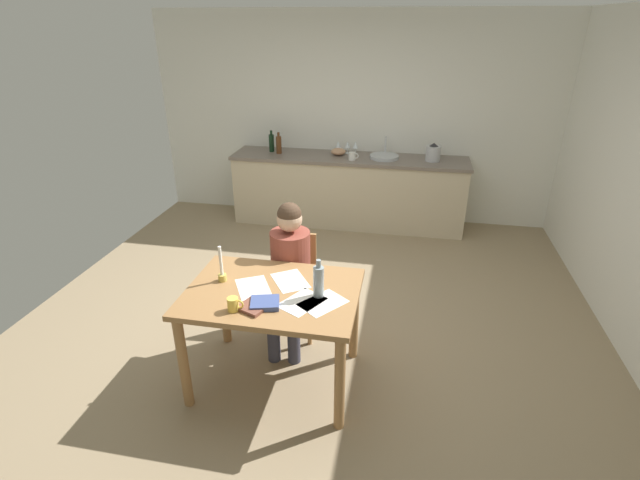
{
  "coord_description": "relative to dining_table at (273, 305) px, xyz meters",
  "views": [
    {
      "loc": [
        0.73,
        -3.49,
        2.45
      ],
      "look_at": [
        0.09,
        -0.15,
        0.85
      ],
      "focal_mm": 26.17,
      "sensor_mm": 36.0,
      "label": 1
    }
  ],
  "objects": [
    {
      "name": "mixing_bowl",
      "position": [
        -0.04,
        3.15,
        0.29
      ],
      "size": [
        0.19,
        0.19,
        0.08
      ],
      "primitive_type": "ellipsoid",
      "color": "tan",
      "rests_on": "kitchen_counter"
    },
    {
      "name": "coffee_mug",
      "position": [
        -0.17,
        -0.28,
        0.17
      ],
      "size": [
        0.11,
        0.07,
        0.09
      ],
      "color": "#F2CC4C",
      "rests_on": "dining_table"
    },
    {
      "name": "person_seated",
      "position": [
        -0.02,
        0.52,
        0.03
      ],
      "size": [
        0.34,
        0.61,
        1.19
      ],
      "color": "brown",
      "rests_on": "ground"
    },
    {
      "name": "bottle_vinegar",
      "position": [
        -0.8,
        3.08,
        0.36
      ],
      "size": [
        0.07,
        0.07,
        0.27
      ],
      "color": "#593319",
      "rests_on": "kitchen_counter"
    },
    {
      "name": "paper_letter",
      "position": [
        0.09,
        0.15,
        0.12
      ],
      "size": [
        0.34,
        0.36,
        0.0
      ],
      "primitive_type": "cube",
      "rotation": [
        0.0,
        0.0,
        0.59
      ],
      "color": "white",
      "rests_on": "dining_table"
    },
    {
      "name": "ground_plane",
      "position": [
        0.11,
        0.85,
        -0.67
      ],
      "size": [
        5.2,
        5.2,
        0.04
      ],
      "primitive_type": "cube",
      "color": "#937F60"
    },
    {
      "name": "wall_back",
      "position": [
        0.11,
        3.45,
        0.65
      ],
      "size": [
        5.2,
        0.12,
        2.6
      ],
      "primitive_type": "cube",
      "color": "silver",
      "rests_on": "ground"
    },
    {
      "name": "book_cookery",
      "position": [
        -0.06,
        -0.23,
        0.13
      ],
      "size": [
        0.23,
        0.23,
        0.02
      ],
      "primitive_type": "cube",
      "rotation": [
        0.0,
        0.0,
        -0.39
      ],
      "color": "brown",
      "rests_on": "dining_table"
    },
    {
      "name": "wine_glass_by_kettle",
      "position": [
        0.07,
        3.24,
        0.36
      ],
      "size": [
        0.07,
        0.07,
        0.15
      ],
      "color": "silver",
      "rests_on": "kitchen_counter"
    },
    {
      "name": "paper_envelope",
      "position": [
        0.37,
        -0.09,
        0.12
      ],
      "size": [
        0.35,
        0.36,
        0.0
      ],
      "primitive_type": "cube",
      "rotation": [
        0.0,
        0.0,
        -0.66
      ],
      "color": "white",
      "rests_on": "dining_table"
    },
    {
      "name": "stovetop_kettle",
      "position": [
        1.14,
        3.09,
        0.35
      ],
      "size": [
        0.18,
        0.18,
        0.22
      ],
      "color": "#B7BABF",
      "rests_on": "kitchen_counter"
    },
    {
      "name": "kitchen_counter",
      "position": [
        0.11,
        3.09,
        -0.2
      ],
      "size": [
        2.98,
        0.64,
        0.9
      ],
      "color": "beige",
      "rests_on": "ground"
    },
    {
      "name": "sink_unit",
      "position": [
        0.55,
        3.1,
        0.27
      ],
      "size": [
        0.36,
        0.36,
        0.24
      ],
      "color": "#B2B7BC",
      "rests_on": "kitchen_counter"
    },
    {
      "name": "teacup_on_counter",
      "position": [
        0.17,
        2.94,
        0.3
      ],
      "size": [
        0.12,
        0.09,
        0.1
      ],
      "color": "white",
      "rests_on": "kitchen_counter"
    },
    {
      "name": "book_magazine",
      "position": [
        0.01,
        -0.19,
        0.14
      ],
      "size": [
        0.22,
        0.2,
        0.03
      ],
      "primitive_type": "cube",
      "rotation": [
        0.0,
        0.0,
        0.25
      ],
      "color": "#40528F",
      "rests_on": "dining_table"
    },
    {
      "name": "bottle_oil",
      "position": [
        -0.92,
        3.15,
        0.37
      ],
      "size": [
        0.07,
        0.07,
        0.28
      ],
      "color": "black",
      "rests_on": "kitchen_counter"
    },
    {
      "name": "candlestick",
      "position": [
        -0.39,
        0.06,
        0.2
      ],
      "size": [
        0.06,
        0.06,
        0.27
      ],
      "color": "gold",
      "rests_on": "dining_table"
    },
    {
      "name": "dining_table",
      "position": [
        0.0,
        0.0,
        0.0
      ],
      "size": [
        1.19,
        0.86,
        0.77
      ],
      "color": "#9E7042",
      "rests_on": "ground"
    },
    {
      "name": "chair_at_table",
      "position": [
        -0.02,
        0.67,
        -0.18
      ],
      "size": [
        0.43,
        0.43,
        0.85
      ],
      "color": "#9E7042",
      "rests_on": "ground"
    },
    {
      "name": "paper_bill",
      "position": [
        0.23,
        -0.1,
        0.12
      ],
      "size": [
        0.33,
        0.36,
        0.0
      ],
      "primitive_type": "cube",
      "rotation": [
        0.0,
        0.0,
        -0.51
      ],
      "color": "white",
      "rests_on": "dining_table"
    },
    {
      "name": "wine_glass_near_sink",
      "position": [
        0.17,
        3.24,
        0.36
      ],
      "size": [
        0.07,
        0.07,
        0.15
      ],
      "color": "silver",
      "rests_on": "kitchen_counter"
    },
    {
      "name": "wine_bottle_on_table",
      "position": [
        0.33,
        -0.01,
        0.24
      ],
      "size": [
        0.07,
        0.07,
        0.27
      ],
      "color": "#8C999E",
      "rests_on": "dining_table"
    },
    {
      "name": "paper_receipt",
      "position": [
        -0.14,
        0.01,
        0.12
      ],
      "size": [
        0.33,
        0.36,
        0.0
      ],
      "primitive_type": "cube",
      "rotation": [
        0.0,
        0.0,
        0.51
      ],
      "color": "white",
      "rests_on": "dining_table"
    },
    {
      "name": "wine_glass_back_left",
      "position": [
        -0.05,
        3.24,
        0.36
      ],
      "size": [
        0.07,
        0.07,
        0.15
      ],
      "color": "silver",
      "rests_on": "kitchen_counter"
    }
  ]
}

